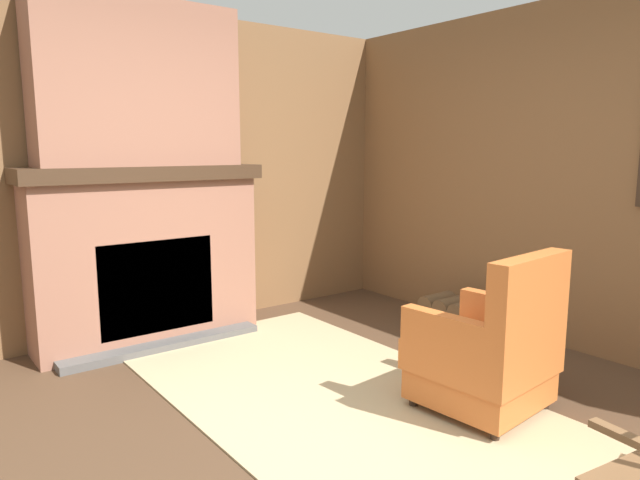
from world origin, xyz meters
name	(u,v)px	position (x,y,z in m)	size (l,w,h in m)	color
ground_plane	(320,459)	(0.00, 0.00, 0.00)	(14.00, 14.00, 0.00)	#4C3523
wood_panel_wall_left	(131,175)	(-2.50, 0.00, 1.31)	(0.06, 5.54, 2.62)	brown
wood_panel_wall_back	(598,177)	(0.02, 2.50, 1.31)	(5.54, 0.09, 2.62)	brown
fireplace_hearth	(147,255)	(-2.24, 0.00, 0.69)	(0.65, 1.81, 1.38)	#93604C
chimney_breast	(138,84)	(-2.25, 0.00, 1.99)	(0.39, 1.51, 1.21)	#93604C
area_rug	(368,413)	(-0.21, 0.51, 0.01)	(3.81, 1.72, 0.01)	tan
armchair	(488,354)	(0.17, 1.09, 0.35)	(0.73, 0.73, 0.95)	#C6662D
firewood_stack	(451,314)	(-0.94, 2.11, 0.14)	(0.47, 0.34, 0.29)	brown
oil_lamp_vase	(64,153)	(-2.29, -0.54, 1.48)	(0.10, 0.10, 0.27)	#99B29E
storage_case	(196,157)	(-2.29, 0.47, 1.44)	(0.13, 0.20, 0.12)	brown
decorative_plate_on_mantel	(153,149)	(-2.31, 0.11, 1.51)	(0.07, 0.27, 0.26)	#336093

